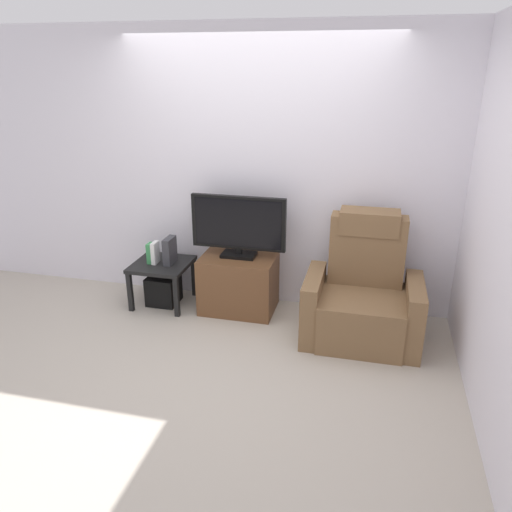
# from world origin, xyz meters

# --- Properties ---
(ground_plane) EXTENTS (6.40, 6.40, 0.00)m
(ground_plane) POSITION_xyz_m (0.00, 0.00, 0.00)
(ground_plane) COLOR #B2A899
(wall_back) EXTENTS (6.40, 0.06, 2.60)m
(wall_back) POSITION_xyz_m (0.00, 1.13, 1.30)
(wall_back) COLOR silver
(wall_back) RESTS_ON ground
(wall_side) EXTENTS (0.06, 4.48, 2.60)m
(wall_side) POSITION_xyz_m (1.88, 0.00, 1.30)
(wall_side) COLOR silver
(wall_side) RESTS_ON ground
(tv_stand) EXTENTS (0.70, 0.50, 0.55)m
(tv_stand) POSITION_xyz_m (-0.12, 0.82, 0.27)
(tv_stand) COLOR brown
(tv_stand) RESTS_ON ground
(television) EXTENTS (0.89, 0.20, 0.58)m
(television) POSITION_xyz_m (-0.12, 0.84, 0.85)
(television) COLOR black
(television) RESTS_ON tv_stand
(recliner_armchair) EXTENTS (0.98, 0.78, 1.08)m
(recliner_armchair) POSITION_xyz_m (1.06, 0.60, 0.37)
(recliner_armchair) COLOR brown
(recliner_armchair) RESTS_ON ground
(side_table) EXTENTS (0.54, 0.54, 0.43)m
(side_table) POSITION_xyz_m (-0.88, 0.78, 0.36)
(side_table) COLOR black
(side_table) RESTS_ON ground
(subwoofer_box) EXTENTS (0.29, 0.29, 0.29)m
(subwoofer_box) POSITION_xyz_m (-0.88, 0.78, 0.14)
(subwoofer_box) COLOR black
(subwoofer_box) RESTS_ON ground
(book_leftmost) EXTENTS (0.05, 0.10, 0.20)m
(book_leftmost) POSITION_xyz_m (-0.98, 0.76, 0.53)
(book_leftmost) COLOR #388C4C
(book_leftmost) RESTS_ON side_table
(book_middle) EXTENTS (0.04, 0.12, 0.21)m
(book_middle) POSITION_xyz_m (-0.93, 0.76, 0.54)
(book_middle) COLOR white
(book_middle) RESTS_ON side_table
(game_console) EXTENTS (0.07, 0.20, 0.26)m
(game_console) POSITION_xyz_m (-0.79, 0.79, 0.56)
(game_console) COLOR #333338
(game_console) RESTS_ON side_table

